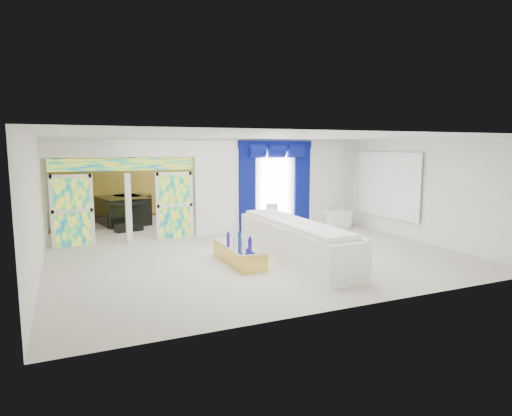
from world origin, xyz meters
name	(u,v)px	position (x,y,z in m)	size (l,w,h in m)	color
floor	(231,240)	(0.00, 0.00, 0.00)	(12.00, 12.00, 0.00)	#B7AF9E
dividing_wall	(280,185)	(2.15, 1.00, 1.50)	(5.70, 0.18, 3.00)	white
dividing_header	(123,148)	(-2.85, 1.00, 2.73)	(4.30, 0.18, 0.55)	white
stained_panel_left	(72,211)	(-4.28, 1.00, 1.00)	(0.95, 0.04, 2.00)	#994C3F
stained_panel_right	(175,205)	(-1.42, 1.00, 1.00)	(0.95, 0.04, 2.00)	#994C3F
stained_transom	(124,164)	(-2.85, 1.00, 2.25)	(4.00, 0.05, 0.35)	#994C3F
window_pane	(275,187)	(1.90, 0.90, 1.45)	(1.00, 0.02, 2.30)	white
blue_drape_left	(247,189)	(0.90, 0.87, 1.40)	(0.55, 0.10, 2.80)	#030F45
blue_drape_right	(302,187)	(2.90, 0.87, 1.40)	(0.55, 0.10, 2.80)	#030F45
blue_pelmet	(276,145)	(1.90, 0.87, 2.82)	(2.60, 0.12, 0.25)	#030F45
wall_mirror	(388,185)	(4.94, -1.00, 1.55)	(0.04, 2.70, 1.90)	white
gold_curtains	(181,177)	(0.00, 5.90, 1.50)	(9.70, 0.12, 2.90)	#AF9B2A
white_sofa	(295,243)	(0.63, -2.83, 0.43)	(0.97, 4.52, 0.86)	white
coffee_table	(239,254)	(-0.72, -2.53, 0.21)	(0.63, 1.90, 0.42)	gold
console_table	(280,227)	(1.88, 0.47, 0.19)	(1.12, 0.36, 0.37)	white
table_lamp	(272,213)	(1.58, 0.47, 0.66)	(0.36, 0.36, 0.58)	silver
armchair	(335,218)	(4.06, 0.59, 0.31)	(0.95, 0.83, 0.62)	white
grand_piano	(122,210)	(-2.58, 4.24, 0.48)	(1.46, 1.92, 0.97)	black
piano_bench	(129,227)	(-2.58, 2.64, 0.15)	(0.88, 0.34, 0.29)	black
tv_console	(61,220)	(-4.60, 3.38, 0.38)	(0.53, 0.48, 0.77)	#A28E51
chandelier	(131,150)	(-2.30, 3.40, 2.65)	(0.60, 0.60, 0.60)	gold
decanters	(240,242)	(-0.70, -2.54, 0.52)	(0.22, 1.16, 0.28)	white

